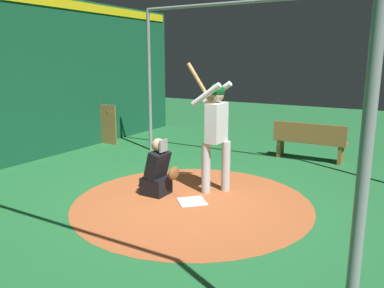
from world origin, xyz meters
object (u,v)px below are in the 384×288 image
Objects in this scene: home_plate at (192,201)px; bat_rack at (106,125)px; catcher at (158,173)px; batter at (216,127)px; bench at (309,141)px.

bat_rack is (-4.18, 2.60, 0.48)m from home_plate.
home_plate is 0.44× the size of catcher.
bench is at bearing 73.77° from batter.
catcher is (-0.75, -0.61, -0.75)m from batter.
home_plate is at bearing -97.44° from batter.
bench is (5.12, 0.97, -0.06)m from bat_rack.
home_plate is 0.27× the size of bench.
catcher is 0.92× the size of bat_rack.
batter reaches higher than bench.
catcher reaches higher than bench.
batter is 1.23m from catcher.
catcher reaches higher than home_plate.
batter is at bearing -24.70° from bat_rack.
catcher is (-0.67, 0.03, 0.37)m from home_plate.
bench is (0.94, 3.57, 0.43)m from home_plate.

